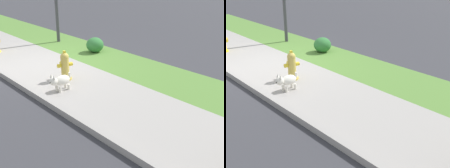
{
  "view_description": "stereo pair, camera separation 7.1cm",
  "coord_description": "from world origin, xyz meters",
  "views": [
    {
      "loc": [
        7.3,
        -3.81,
        2.64
      ],
      "look_at": [
        3.07,
        -0.09,
        0.4
      ],
      "focal_mm": 50.0,
      "sensor_mm": 36.0,
      "label": 1
    },
    {
      "loc": [
        7.34,
        -3.75,
        2.64
      ],
      "look_at": [
        3.07,
        -0.09,
        0.4
      ],
      "focal_mm": 50.0,
      "sensor_mm": 36.0,
      "label": 2
    }
  ],
  "objects": [
    {
      "name": "sidewalk_pavement",
      "position": [
        0.0,
        0.0,
        0.01
      ],
      "size": [
        18.0,
        2.0,
        0.01
      ],
      "primitive_type": "cube",
      "color": "#9E9993",
      "rests_on": "ground"
    },
    {
      "name": "street_curb",
      "position": [
        0.0,
        -1.08,
        0.06
      ],
      "size": [
        18.0,
        0.16,
        0.12
      ],
      "primitive_type": "cube",
      "color": "#9E9993",
      "rests_on": "ground"
    },
    {
      "name": "small_white_dog",
      "position": [
        1.9,
        -0.53,
        0.24
      ],
      "size": [
        0.25,
        0.56,
        0.43
      ],
      "rotation": [
        0.0,
        0.0,
        4.81
      ],
      "color": "silver",
      "rests_on": "ground"
    },
    {
      "name": "shrub_bush_far_verge",
      "position": [
        -0.04,
        1.95,
        0.23
      ],
      "size": [
        0.53,
        0.53,
        0.45
      ],
      "color": "#337538",
      "rests_on": "ground"
    },
    {
      "name": "fire_hydrant_across_street",
      "position": [
        1.37,
        -0.06,
        0.34
      ],
      "size": [
        0.35,
        0.38,
        0.71
      ],
      "rotation": [
        0.0,
        0.0,
        1.38
      ],
      "color": "gold",
      "rests_on": "ground"
    },
    {
      "name": "ground_plane",
      "position": [
        0.0,
        0.0,
        0.0
      ],
      "size": [
        120.0,
        120.0,
        0.0
      ],
      "primitive_type": "plane",
      "color": "#38383D"
    },
    {
      "name": "grass_verge",
      "position": [
        0.0,
        1.82,
        0.0
      ],
      "size": [
        18.0,
        1.65,
        0.01
      ],
      "primitive_type": "cube",
      "color": "#568438",
      "rests_on": "ground"
    }
  ]
}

